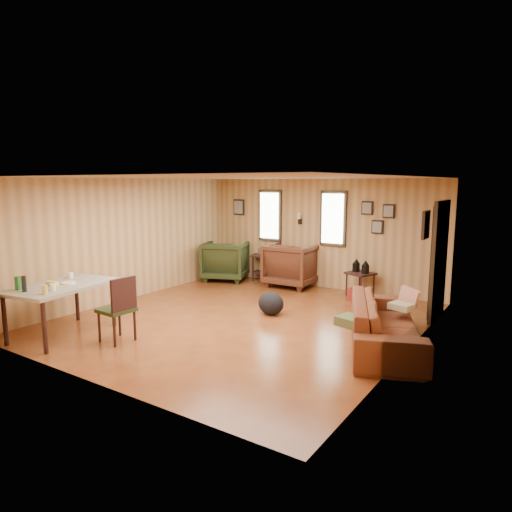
# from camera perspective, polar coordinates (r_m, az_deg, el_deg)

# --- Properties ---
(room) EXTENTS (5.54, 6.04, 2.44)m
(room) POSITION_cam_1_polar(r_m,az_deg,el_deg) (7.74, 0.53, 0.90)
(room) COLOR brown
(room) RESTS_ON ground
(sofa) EXTENTS (1.52, 2.42, 0.91)m
(sofa) POSITION_cam_1_polar(r_m,az_deg,el_deg) (6.77, 15.90, -7.17)
(sofa) COLOR brown
(sofa) RESTS_ON ground
(recliner_brown) EXTENTS (1.08, 1.02, 1.07)m
(recliner_brown) POSITION_cam_1_polar(r_m,az_deg,el_deg) (10.27, 4.55, -0.84)
(recliner_brown) COLOR #4D2717
(recliner_brown) RESTS_ON ground
(recliner_green) EXTENTS (1.27, 1.24, 1.02)m
(recliner_green) POSITION_cam_1_polar(r_m,az_deg,el_deg) (10.93, -3.82, -0.37)
(recliner_green) COLOR #283116
(recliner_green) RESTS_ON ground
(end_table) EXTENTS (0.72, 0.69, 0.76)m
(end_table) POSITION_cam_1_polar(r_m,az_deg,el_deg) (10.94, 1.19, -0.79)
(end_table) COLOR black
(end_table) RESTS_ON ground
(side_table) EXTENTS (0.63, 0.63, 0.77)m
(side_table) POSITION_cam_1_polar(r_m,az_deg,el_deg) (9.55, 12.94, -1.88)
(side_table) COLOR black
(side_table) RESTS_ON ground
(cooler) EXTENTS (0.32, 0.23, 0.23)m
(cooler) POSITION_cam_1_polar(r_m,az_deg,el_deg) (9.30, 12.46, -4.76)
(cooler) COLOR maroon
(cooler) RESTS_ON ground
(backpack) EXTENTS (0.53, 0.43, 0.41)m
(backpack) POSITION_cam_1_polar(r_m,az_deg,el_deg) (8.10, 1.88, -5.95)
(backpack) COLOR black
(backpack) RESTS_ON ground
(sofa_pillows) EXTENTS (0.76, 1.70, 0.34)m
(sofa_pillows) POSITION_cam_1_polar(r_m,az_deg,el_deg) (6.82, 15.31, -6.65)
(sofa_pillows) COLOR #4A532E
(sofa_pillows) RESTS_ON sofa
(dining_table) EXTENTS (1.17, 1.68, 1.02)m
(dining_table) POSITION_cam_1_polar(r_m,az_deg,el_deg) (7.52, -23.29, -3.84)
(dining_table) COLOR gray
(dining_table) RESTS_ON ground
(dining_chair) EXTENTS (0.47, 0.47, 0.98)m
(dining_chair) POSITION_cam_1_polar(r_m,az_deg,el_deg) (6.95, -16.72, -5.98)
(dining_chair) COLOR #283116
(dining_chair) RESTS_ON ground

